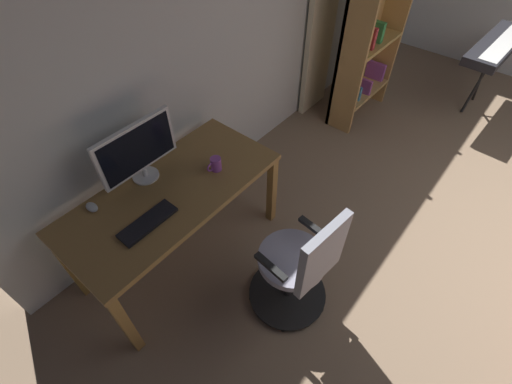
% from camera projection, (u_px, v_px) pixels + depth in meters
% --- Properties ---
extents(curtain_right_panel, '(0.46, 0.06, 2.27)m').
position_uv_depth(curtain_right_panel, '(324.00, 5.00, 3.49)').
color(curtain_right_panel, beige).
rests_on(curtain_right_panel, ground).
extents(desk, '(1.51, 0.70, 0.73)m').
position_uv_depth(desk, '(173.00, 199.00, 2.43)').
color(desk, olive).
rests_on(desk, ground).
extents(office_chair, '(0.56, 0.56, 1.00)m').
position_uv_depth(office_chair, '(299.00, 269.00, 2.27)').
color(office_chair, black).
rests_on(office_chair, ground).
extents(computer_monitor, '(0.57, 0.18, 0.42)m').
position_uv_depth(computer_monitor, '(138.00, 150.00, 2.29)').
color(computer_monitor, white).
rests_on(computer_monitor, desk).
extents(computer_keyboard, '(0.38, 0.13, 0.02)m').
position_uv_depth(computer_keyboard, '(148.00, 222.00, 2.17)').
color(computer_keyboard, black).
rests_on(computer_keyboard, desk).
extents(computer_mouse, '(0.06, 0.10, 0.04)m').
position_uv_depth(computer_mouse, '(92.00, 207.00, 2.24)').
color(computer_mouse, '#B7BCC1').
rests_on(computer_mouse, desk).
extents(mug_coffee, '(0.12, 0.08, 0.10)m').
position_uv_depth(mug_coffee, '(215.00, 164.00, 2.47)').
color(mug_coffee, purple).
rests_on(mug_coffee, desk).
extents(bookshelf, '(0.84, 0.30, 1.66)m').
position_uv_depth(bookshelf, '(367.00, 39.00, 3.62)').
color(bookshelf, tan).
rests_on(bookshelf, ground).
extents(piano_keyboard, '(1.23, 0.37, 0.81)m').
position_uv_depth(piano_keyboard, '(497.00, 46.00, 3.76)').
color(piano_keyboard, black).
rests_on(piano_keyboard, ground).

